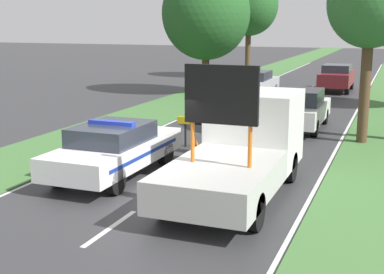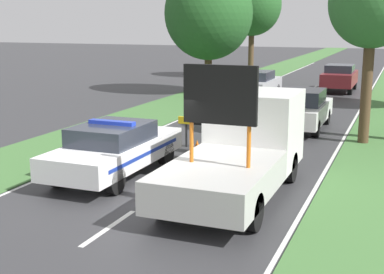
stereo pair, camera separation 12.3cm
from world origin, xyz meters
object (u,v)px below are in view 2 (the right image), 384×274
Objects in this scene: queued_car_van_white at (302,109)px; roadside_tree_mid_right at (372,4)px; police_car at (115,148)px; work_truck at (243,146)px; roadside_tree_mid_left at (252,5)px; police_officer at (212,122)px; traffic_cone_behind_barrier at (274,146)px; queued_car_wagon_maroon at (340,77)px; roadside_tree_near_left at (209,13)px; traffic_cone_near_truck at (148,189)px; traffic_cone_near_police at (197,149)px; traffic_cone_lane_edge at (121,142)px; road_barrier at (218,125)px; queued_car_sedan_silver at (257,85)px; pedestrian_civilian at (237,127)px; traffic_cone_centre_front at (185,172)px.

queued_car_van_white is 4.96m from roadside_tree_mid_right.
police_car is 0.78× the size of roadside_tree_mid_right.
work_truck is 27.95m from roadside_tree_mid_left.
police_officer reaches higher than traffic_cone_behind_barrier.
queued_car_wagon_maroon is 0.56× the size of roadside_tree_mid_left.
police_car is at bearing 79.08° from police_officer.
roadside_tree_mid_right is at bearing -47.46° from roadside_tree_near_left.
roadside_tree_mid_left reaches higher than traffic_cone_near_truck.
queued_car_van_white is at bearing 64.85° from police_car.
traffic_cone_near_police is 0.08× the size of roadside_tree_near_left.
queued_car_van_white is at bearing 69.79° from traffic_cone_near_police.
police_car is at bearing -63.60° from traffic_cone_lane_edge.
road_barrier is at bearing 83.75° from queued_car_wagon_maroon.
traffic_cone_near_police is at bearing -99.67° from road_barrier.
queued_car_sedan_silver reaches higher than police_car.
pedestrian_civilian is 17.88m from queued_car_wagon_maroon.
queued_car_wagon_maroon is 10.13m from roadside_tree_mid_left.
road_barrier is 1.59× the size of police_officer.
road_barrier is 14.71m from roadside_tree_near_left.
traffic_cone_behind_barrier is at bearing 71.53° from traffic_cone_centre_front.
roadside_tree_mid_right reaches higher than pedestrian_civilian.
traffic_cone_behind_barrier is 0.07× the size of roadside_tree_near_left.
pedestrian_civilian is at bearing -70.71° from work_truck.
queued_car_van_white is 1.02× the size of queued_car_wagon_maroon.
traffic_cone_behind_barrier is (1.38, 4.14, -0.09)m from traffic_cone_centre_front.
police_car is 10.12× the size of traffic_cone_behind_barrier.
queued_car_sedan_silver is at bearing 130.75° from pedestrian_civilian.
pedestrian_civilian is at bearing -135.82° from roadside_tree_mid_right.
police_officer is 3.11m from traffic_cone_lane_edge.
queued_car_van_white is (-0.05, 8.45, -0.35)m from work_truck.
police_officer is 0.80m from pedestrian_civilian.
work_truck is at bearing 90.33° from queued_car_van_white.
work_truck is 21.08m from queued_car_wagon_maroon.
police_officer is 2.16m from traffic_cone_behind_barrier.
roadside_tree_mid_left is at bearing -68.44° from queued_car_van_white.
traffic_cone_near_truck is 0.12× the size of queued_car_van_white.
roadside_tree_near_left is at bearing 118.24° from traffic_cone_behind_barrier.
police_officer is 3.36m from traffic_cone_centre_front.
work_truck reaches higher than pedestrian_civilian.
work_truck reaches higher than traffic_cone_near_truck.
traffic_cone_behind_barrier is 0.11× the size of queued_car_van_white.
queued_car_sedan_silver is (-3.61, 11.27, 0.61)m from traffic_cone_behind_barrier.
roadside_tree_mid_left is (-7.25, 26.67, 4.22)m from work_truck.
police_car is 1.11× the size of queued_car_sedan_silver.
roadside_tree_mid_left is at bearing 100.83° from traffic_cone_near_truck.
queued_car_van_white is at bearing -92.24° from police_officer.
queued_car_sedan_silver is 0.61× the size of roadside_tree_near_left.
road_barrier is at bearing 91.38° from traffic_cone_near_truck.
queued_car_wagon_maroon is at bearing 85.58° from traffic_cone_near_truck.
roadside_tree_mid_left reaches higher than traffic_cone_lane_edge.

